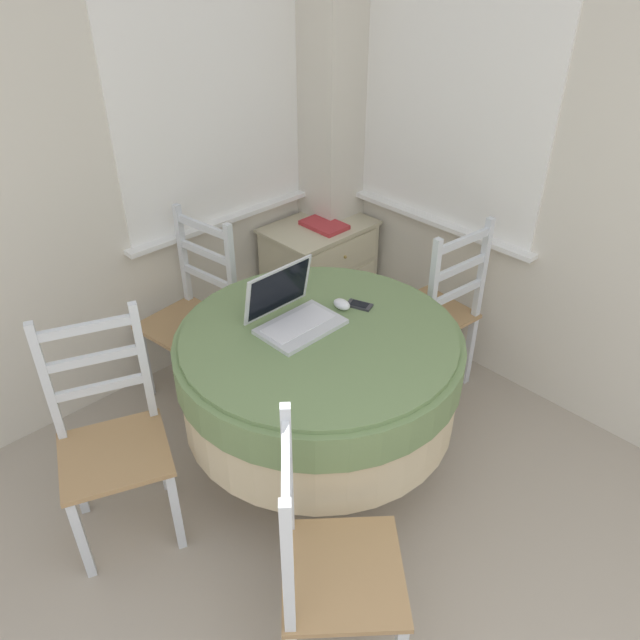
{
  "coord_description": "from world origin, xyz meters",
  "views": [
    {
      "loc": [
        -0.26,
        0.32,
        2.17
      ],
      "look_at": [
        1.3,
        1.95,
        0.68
      ],
      "focal_mm": 35.0,
      "sensor_mm": 36.0,
      "label": 1
    }
  ],
  "objects_px": {
    "corner_cabinet": "(319,275)",
    "laptop": "(293,313)",
    "round_dining_table": "(319,369)",
    "computer_mouse": "(342,304)",
    "dining_chair_left_flank": "(112,441)",
    "cell_phone": "(359,305)",
    "dining_chair_near_right_window": "(434,314)",
    "dining_chair_near_back_window": "(194,317)",
    "book_on_cabinet": "(324,225)",
    "dining_chair_camera_near": "(328,568)"
  },
  "relations": [
    {
      "from": "dining_chair_near_right_window",
      "to": "dining_chair_near_back_window",
      "type": "bearing_deg",
      "value": 137.75
    },
    {
      "from": "dining_chair_near_right_window",
      "to": "book_on_cabinet",
      "type": "distance_m",
      "value": 0.86
    },
    {
      "from": "laptop",
      "to": "dining_chair_left_flank",
      "type": "distance_m",
      "value": 0.86
    },
    {
      "from": "dining_chair_left_flank",
      "to": "dining_chair_camera_near",
      "type": "bearing_deg",
      "value": -77.5
    },
    {
      "from": "computer_mouse",
      "to": "dining_chair_near_back_window",
      "type": "bearing_deg",
      "value": 107.89
    },
    {
      "from": "laptop",
      "to": "book_on_cabinet",
      "type": "bearing_deg",
      "value": 39.62
    },
    {
      "from": "computer_mouse",
      "to": "dining_chair_camera_near",
      "type": "distance_m",
      "value": 1.09
    },
    {
      "from": "corner_cabinet",
      "to": "book_on_cabinet",
      "type": "distance_m",
      "value": 0.34
    },
    {
      "from": "laptop",
      "to": "computer_mouse",
      "type": "height_order",
      "value": "laptop"
    },
    {
      "from": "dining_chair_near_back_window",
      "to": "dining_chair_camera_near",
      "type": "height_order",
      "value": "same"
    },
    {
      "from": "dining_chair_left_flank",
      "to": "corner_cabinet",
      "type": "distance_m",
      "value": 1.74
    },
    {
      "from": "dining_chair_near_right_window",
      "to": "dining_chair_left_flank",
      "type": "bearing_deg",
      "value": 169.49
    },
    {
      "from": "cell_phone",
      "to": "dining_chair_near_right_window",
      "type": "distance_m",
      "value": 0.65
    },
    {
      "from": "cell_phone",
      "to": "corner_cabinet",
      "type": "height_order",
      "value": "cell_phone"
    },
    {
      "from": "laptop",
      "to": "corner_cabinet",
      "type": "height_order",
      "value": "laptop"
    },
    {
      "from": "dining_chair_near_back_window",
      "to": "dining_chair_near_right_window",
      "type": "relative_size",
      "value": 1.0
    },
    {
      "from": "computer_mouse",
      "to": "dining_chair_near_right_window",
      "type": "height_order",
      "value": "dining_chair_near_right_window"
    },
    {
      "from": "computer_mouse",
      "to": "laptop",
      "type": "bearing_deg",
      "value": 166.18
    },
    {
      "from": "round_dining_table",
      "to": "corner_cabinet",
      "type": "xyz_separation_m",
      "value": [
        0.86,
        0.9,
        -0.25
      ]
    },
    {
      "from": "cell_phone",
      "to": "dining_chair_near_right_window",
      "type": "relative_size",
      "value": 0.12
    },
    {
      "from": "dining_chair_near_right_window",
      "to": "book_on_cabinet",
      "type": "xyz_separation_m",
      "value": [
        0.03,
        0.83,
        0.21
      ]
    },
    {
      "from": "laptop",
      "to": "dining_chair_left_flank",
      "type": "relative_size",
      "value": 0.35
    },
    {
      "from": "dining_chair_near_back_window",
      "to": "dining_chair_left_flank",
      "type": "distance_m",
      "value": 0.89
    },
    {
      "from": "dining_chair_left_flank",
      "to": "computer_mouse",
      "type": "bearing_deg",
      "value": -15.36
    },
    {
      "from": "computer_mouse",
      "to": "dining_chair_left_flank",
      "type": "height_order",
      "value": "dining_chair_left_flank"
    },
    {
      "from": "cell_phone",
      "to": "dining_chair_near_back_window",
      "type": "bearing_deg",
      "value": 111.36
    },
    {
      "from": "laptop",
      "to": "dining_chair_near_back_window",
      "type": "relative_size",
      "value": 0.35
    },
    {
      "from": "cell_phone",
      "to": "dining_chair_near_right_window",
      "type": "xyz_separation_m",
      "value": [
        0.58,
        0.01,
        -0.31
      ]
    },
    {
      "from": "dining_chair_camera_near",
      "to": "book_on_cabinet",
      "type": "xyz_separation_m",
      "value": [
        1.44,
        1.5,
        0.21
      ]
    },
    {
      "from": "laptop",
      "to": "dining_chair_camera_near",
      "type": "distance_m",
      "value": 1.0
    },
    {
      "from": "dining_chair_left_flank",
      "to": "dining_chair_near_back_window",
      "type": "bearing_deg",
      "value": 35.32
    },
    {
      "from": "cell_phone",
      "to": "book_on_cabinet",
      "type": "distance_m",
      "value": 1.04
    },
    {
      "from": "computer_mouse",
      "to": "dining_chair_near_right_window",
      "type": "relative_size",
      "value": 0.09
    },
    {
      "from": "round_dining_table",
      "to": "dining_chair_camera_near",
      "type": "xyz_separation_m",
      "value": [
        -0.57,
        -0.64,
        -0.12
      ]
    },
    {
      "from": "computer_mouse",
      "to": "dining_chair_near_right_window",
      "type": "xyz_separation_m",
      "value": [
        0.65,
        -0.03,
        -0.32
      ]
    },
    {
      "from": "round_dining_table",
      "to": "dining_chair_near_right_window",
      "type": "xyz_separation_m",
      "value": [
        0.84,
        0.04,
        -0.12
      ]
    },
    {
      "from": "dining_chair_camera_near",
      "to": "book_on_cabinet",
      "type": "height_order",
      "value": "dining_chair_camera_near"
    },
    {
      "from": "computer_mouse",
      "to": "dining_chair_left_flank",
      "type": "relative_size",
      "value": 0.09
    },
    {
      "from": "cell_phone",
      "to": "dining_chair_left_flank",
      "type": "xyz_separation_m",
      "value": [
        -1.05,
        0.31,
        -0.31
      ]
    },
    {
      "from": "dining_chair_near_back_window",
      "to": "corner_cabinet",
      "type": "bearing_deg",
      "value": 2.78
    },
    {
      "from": "corner_cabinet",
      "to": "laptop",
      "type": "bearing_deg",
      "value": -138.95
    },
    {
      "from": "book_on_cabinet",
      "to": "corner_cabinet",
      "type": "bearing_deg",
      "value": 105.67
    },
    {
      "from": "laptop",
      "to": "dining_chair_left_flank",
      "type": "bearing_deg",
      "value": 164.19
    },
    {
      "from": "computer_mouse",
      "to": "corner_cabinet",
      "type": "bearing_deg",
      "value": 51.38
    },
    {
      "from": "dining_chair_near_back_window",
      "to": "corner_cabinet",
      "type": "relative_size",
      "value": 1.5
    },
    {
      "from": "dining_chair_near_back_window",
      "to": "dining_chair_camera_near",
      "type": "distance_m",
      "value": 1.57
    },
    {
      "from": "dining_chair_near_back_window",
      "to": "dining_chair_left_flank",
      "type": "xyz_separation_m",
      "value": [
        -0.73,
        -0.52,
        0.0
      ]
    },
    {
      "from": "laptop",
      "to": "dining_chair_camera_near",
      "type": "height_order",
      "value": "laptop"
    },
    {
      "from": "laptop",
      "to": "cell_phone",
      "type": "xyz_separation_m",
      "value": [
        0.29,
        -0.09,
        -0.05
      ]
    },
    {
      "from": "dining_chair_camera_near",
      "to": "dining_chair_near_back_window",
      "type": "bearing_deg",
      "value": 71.02
    }
  ]
}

